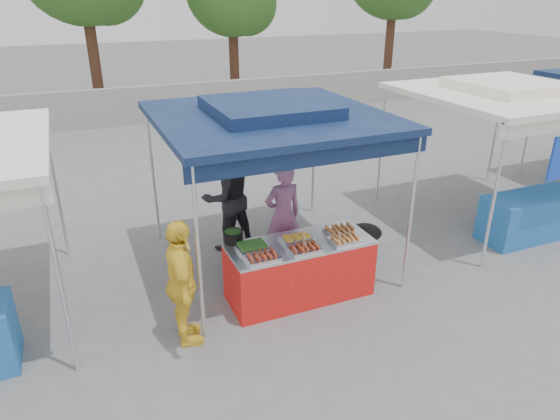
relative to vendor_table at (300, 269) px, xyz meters
name	(u,v)px	position (x,y,z in m)	size (l,w,h in m)	color
ground_plane	(296,291)	(0.00, 0.10, -0.43)	(80.00, 80.00, 0.00)	slate
back_wall	(155,104)	(0.00, 11.10, 0.17)	(40.00, 0.25, 1.20)	gray
main_canopy	(270,116)	(0.00, 1.07, 1.94)	(3.20, 3.20, 2.57)	silver
neighbor_stall_right	(518,141)	(4.50, 0.67, 1.18)	(3.20, 3.20, 2.57)	silver
vendor_table	(300,269)	(0.00, 0.00, 0.00)	(2.00, 0.80, 0.85)	red
food_tray_fl	(263,257)	(-0.64, -0.24, 0.46)	(0.42, 0.30, 0.07)	white
food_tray_fm	(305,248)	(-0.05, -0.24, 0.46)	(0.42, 0.30, 0.07)	white
food_tray_fr	(345,240)	(0.57, -0.23, 0.46)	(0.42, 0.30, 0.07)	white
food_tray_bl	(252,246)	(-0.66, 0.09, 0.46)	(0.42, 0.30, 0.07)	white
food_tray_bm	(297,238)	(-0.01, 0.09, 0.46)	(0.42, 0.30, 0.07)	white
food_tray_br	(340,230)	(0.66, 0.06, 0.46)	(0.42, 0.30, 0.07)	white
cooking_pot	(233,237)	(-0.83, 0.38, 0.50)	(0.27, 0.27, 0.16)	black
skewer_cup	(304,246)	(-0.03, -0.19, 0.47)	(0.07, 0.07, 0.09)	silver
wok_burner	(365,245)	(1.17, 0.18, 0.05)	(0.48, 0.48, 0.81)	black
crate_left	(253,266)	(-0.41, 0.79, -0.27)	(0.51, 0.36, 0.31)	#1643BA
crate_right	(292,261)	(0.21, 0.72, -0.29)	(0.44, 0.31, 0.27)	#1643BA
crate_stacked	(292,246)	(0.21, 0.72, -0.03)	(0.44, 0.31, 0.26)	#1643BA
vendor_woman	(283,215)	(0.16, 0.96, 0.40)	(0.61, 0.40, 1.66)	#9E6493
helper_man	(227,197)	(-0.47, 1.82, 0.48)	(0.88, 0.69, 1.81)	#222228
customer_person	(182,284)	(-1.72, -0.36, 0.39)	(0.96, 0.40, 1.64)	yellow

